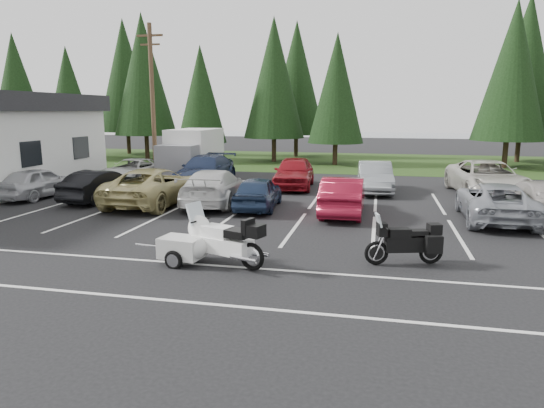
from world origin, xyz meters
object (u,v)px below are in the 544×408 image
at_px(car_near_2, 154,186).
at_px(car_far_1, 205,170).
at_px(car_near_1, 101,185).
at_px(car_far_3, 375,177).
at_px(car_near_3, 215,187).
at_px(cargo_trailer, 182,250).
at_px(car_far_0, 133,171).
at_px(utility_pole, 153,99).
at_px(car_far_2, 294,172).
at_px(car_far_4, 487,178).
at_px(car_near_0, 38,182).
at_px(car_near_7, 537,199).
at_px(adventure_motorcycle, 405,238).
at_px(car_near_6, 496,202).
at_px(car_near_4, 258,193).
at_px(touring_motorcycle, 222,235).
at_px(car_near_5, 343,195).
at_px(box_truck, 189,154).

bearing_deg(car_near_2, car_far_1, -91.57).
xyz_separation_m(car_near_1, car_far_3, (12.07, 5.19, 0.05)).
xyz_separation_m(car_near_3, cargo_trailer, (1.90, -8.15, -0.39)).
bearing_deg(car_far_0, car_far_1, 3.35).
distance_m(utility_pole, car_far_2, 9.94).
bearing_deg(car_far_4, car_near_0, -172.07).
relative_size(car_near_7, adventure_motorcycle, 2.14).
relative_size(car_near_3, car_near_6, 1.02).
distance_m(utility_pole, car_near_6, 19.77).
distance_m(car_near_4, touring_motorcycle, 7.48).
bearing_deg(car_near_6, car_far_4, -96.46).
height_order(car_near_5, car_far_0, car_near_5).
xyz_separation_m(car_near_4, car_far_4, (9.93, 5.43, 0.15)).
bearing_deg(car_far_0, car_near_4, -29.78).
relative_size(car_far_1, car_far_2, 1.16).
distance_m(utility_pole, cargo_trailer, 18.11).
bearing_deg(touring_motorcycle, car_near_6, 60.88).
relative_size(car_near_2, car_far_3, 1.26).
bearing_deg(car_far_4, car_near_1, -169.33).
xyz_separation_m(car_near_3, car_far_4, (12.00, 4.90, 0.07)).
distance_m(car_near_2, car_near_4, 4.64).
bearing_deg(car_near_7, car_far_0, -19.06).
relative_size(car_near_2, car_far_4, 0.95).
height_order(car_near_3, car_far_2, car_far_2).
bearing_deg(cargo_trailer, car_near_4, 96.73).
distance_m(box_truck, car_near_6, 17.82).
xyz_separation_m(car_near_0, car_far_2, (11.18, 5.52, 0.10)).
relative_size(car_far_2, touring_motorcycle, 1.66).
distance_m(car_near_7, car_far_1, 16.02).
bearing_deg(car_far_3, car_far_1, 173.72).
relative_size(car_near_4, adventure_motorcycle, 1.72).
xyz_separation_m(car_near_0, car_near_1, (3.30, -0.07, -0.02)).
bearing_deg(adventure_motorcycle, car_far_3, 78.53).
bearing_deg(car_near_1, car_near_5, -177.51).
bearing_deg(car_far_0, adventure_motorcycle, -36.76).
height_order(car_near_1, touring_motorcycle, touring_motorcycle).
xyz_separation_m(car_far_2, cargo_trailer, (-0.67, -13.47, -0.45)).
height_order(car_near_2, car_near_3, car_near_2).
xyz_separation_m(car_near_2, car_far_2, (5.13, 5.86, 0.02)).
distance_m(car_near_5, car_far_0, 13.71).
bearing_deg(car_far_1, car_far_2, 0.72).
bearing_deg(touring_motorcycle, car_near_0, 166.09).
height_order(car_near_4, car_near_5, car_near_5).
bearing_deg(car_near_4, cargo_trailer, 85.06).
height_order(car_near_3, car_near_7, car_near_3).
height_order(car_near_0, car_far_3, car_far_3).
height_order(car_near_7, car_far_0, car_near_7).
relative_size(car_near_2, car_near_6, 1.11).
height_order(car_near_6, cargo_trailer, car_near_6).
bearing_deg(car_far_1, car_near_3, -66.45).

